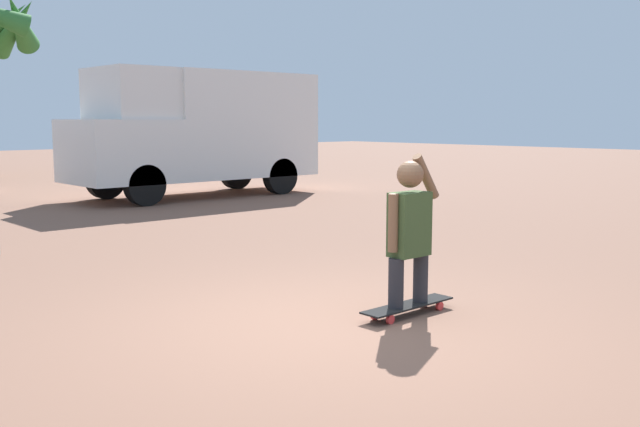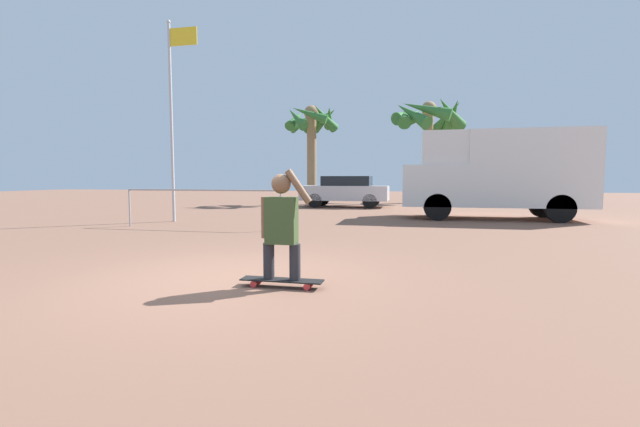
# 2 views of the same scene
# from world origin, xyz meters

# --- Properties ---
(ground_plane) EXTENTS (80.00, 80.00, 0.00)m
(ground_plane) POSITION_xyz_m (0.00, 0.00, 0.00)
(ground_plane) COLOR brown
(skateboard) EXTENTS (1.05, 0.23, 0.10)m
(skateboard) POSITION_xyz_m (0.82, -0.27, 0.08)
(skateboard) COLOR black
(skateboard) RESTS_ON ground_plane
(person_skateboarder) EXTENTS (0.66, 0.24, 1.39)m
(person_skateboarder) POSITION_xyz_m (0.82, -0.27, 0.84)
(person_skateboarder) COLOR #28282D
(person_skateboarder) RESTS_ON skateboard
(camper_van) EXTENTS (5.90, 2.13, 2.92)m
(camper_van) POSITION_xyz_m (5.15, 9.98, 1.60)
(camper_van) COLOR black
(camper_van) RESTS_ON ground_plane
(parked_car_silver) EXTENTS (4.10, 1.83, 1.47)m
(parked_car_silver) POSITION_xyz_m (-0.76, 14.85, 0.79)
(parked_car_silver) COLOR black
(parked_car_silver) RESTS_ON ground_plane
(palm_tree_near_van) EXTENTS (4.22, 4.14, 5.82)m
(palm_tree_near_van) POSITION_xyz_m (3.12, 19.51, 4.67)
(palm_tree_near_van) COLOR #8E704C
(palm_tree_near_van) RESTS_ON ground_plane
(palm_tree_center_background) EXTENTS (2.90, 2.93, 5.16)m
(palm_tree_center_background) POSITION_xyz_m (-2.77, 16.51, 4.06)
(palm_tree_center_background) COLOR #8E704C
(palm_tree_center_background) RESTS_ON ground_plane
(flagpole) EXTENTS (1.00, 0.12, 6.21)m
(flagpole) POSITION_xyz_m (-4.94, 6.88, 3.55)
(flagpole) COLOR #B7B7BC
(flagpole) RESTS_ON ground_plane
(plaza_railing_segment) EXTENTS (4.55, 0.05, 1.08)m
(plaza_railing_segment) POSITION_xyz_m (-3.24, 5.37, 0.91)
(plaza_railing_segment) COLOR #99999E
(plaza_railing_segment) RESTS_ON ground_plane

